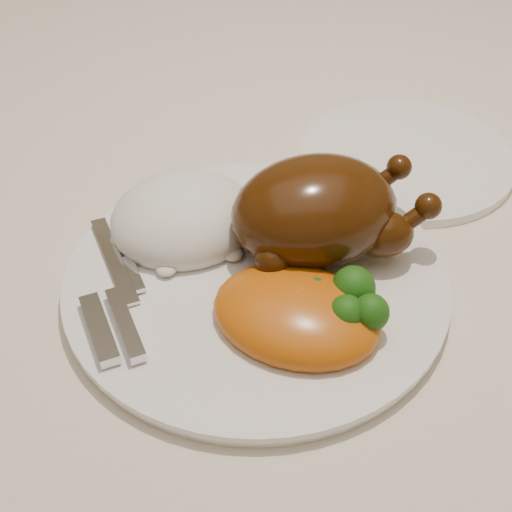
{
  "coord_description": "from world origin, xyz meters",
  "views": [
    {
      "loc": [
        0.03,
        -0.52,
        1.18
      ],
      "look_at": [
        0.03,
        -0.11,
        0.8
      ],
      "focal_mm": 50.0,
      "sensor_mm": 36.0,
      "label": 1
    }
  ],
  "objects_px": {
    "dining_table": "(224,283)",
    "dinner_plate": "(256,280)",
    "roast_chicken": "(319,211)",
    "side_plate": "(406,157)"
  },
  "relations": [
    {
      "from": "dining_table",
      "to": "roast_chicken",
      "type": "distance_m",
      "value": 0.19
    },
    {
      "from": "dinner_plate",
      "to": "side_plate",
      "type": "bearing_deg",
      "value": 49.22
    },
    {
      "from": "side_plate",
      "to": "dining_table",
      "type": "bearing_deg",
      "value": -159.92
    },
    {
      "from": "dining_table",
      "to": "side_plate",
      "type": "relative_size",
      "value": 7.56
    },
    {
      "from": "dinner_plate",
      "to": "roast_chicken",
      "type": "xyz_separation_m",
      "value": [
        0.05,
        0.03,
        0.05
      ]
    },
    {
      "from": "dinner_plate",
      "to": "roast_chicken",
      "type": "relative_size",
      "value": 1.71
    },
    {
      "from": "dining_table",
      "to": "side_plate",
      "type": "height_order",
      "value": "side_plate"
    },
    {
      "from": "dining_table",
      "to": "dinner_plate",
      "type": "height_order",
      "value": "dinner_plate"
    },
    {
      "from": "dinner_plate",
      "to": "roast_chicken",
      "type": "distance_m",
      "value": 0.08
    },
    {
      "from": "dining_table",
      "to": "roast_chicken",
      "type": "height_order",
      "value": "roast_chicken"
    }
  ]
}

